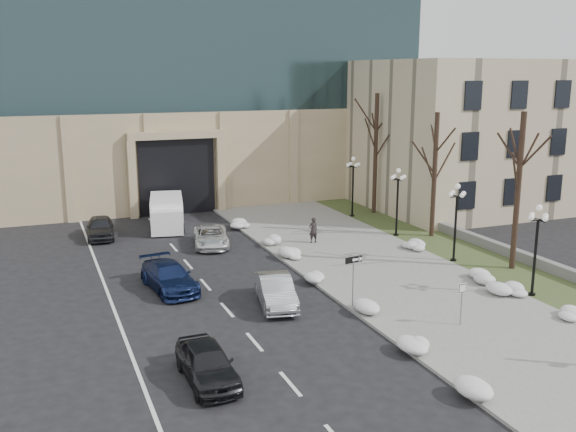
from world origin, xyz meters
The scene contains 34 objects.
ground centered at (0.00, 0.00, 0.00)m, with size 160.00×160.00×0.00m, color black.
sidewalk centered at (3.50, 14.00, 0.06)m, with size 9.00×40.00×0.12m, color gray.
curb centered at (-1.00, 14.00, 0.07)m, with size 0.30×40.00×0.14m, color gray.
grass_strip centered at (10.00, 14.00, 0.05)m, with size 4.00×40.00×0.10m, color #3B4824.
stone_wall centered at (12.00, 16.00, 0.35)m, with size 0.50×30.00×0.70m, color slate.
classical_building centered at (22.00, 27.98, 6.00)m, with size 22.00×18.12×12.00m.
car_a centered at (-9.24, 3.34, 0.72)m, with size 1.69×4.21×1.43m, color black.
car_b centered at (-4.12, 9.73, 0.73)m, with size 1.55×4.45×1.47m, color #9A9DA1.
car_c centered at (-8.44, 13.90, 0.71)m, with size 1.99×4.90×1.42m, color #16234F.
car_d centered at (-4.14, 21.42, 0.64)m, with size 2.12×4.61×1.28m, color silver.
car_e centered at (-10.58, 26.32, 0.74)m, with size 1.75×4.34×1.48m, color #2B2B2F.
pedestrian centered at (2.19, 19.33, 0.96)m, with size 0.62×0.41×1.69m, color black.
box_truck centered at (-5.71, 27.87, 1.01)m, with size 3.48×6.89×2.09m.
one_way_sign centered at (-0.68, 7.97, 2.13)m, with size 0.97×0.28×2.58m.
keep_sign centered at (2.52, 4.09, 1.51)m, with size 0.44×0.06×2.05m.
snow_clump_a centered at (-0.78, -1.55, 0.30)m, with size 1.10×1.60×0.36m, color white.
snow_clump_b centered at (-0.64, 2.94, 0.30)m, with size 1.10×1.60×0.36m, color white.
snow_clump_c centered at (-0.36, 6.96, 0.30)m, with size 1.10×1.60×0.36m, color white.
snow_clump_d centered at (-0.81, 11.97, 0.30)m, with size 1.10×1.60×0.36m, color white.
snow_clump_e centered at (-0.50, 16.37, 0.30)m, with size 1.10×1.60×0.36m, color white.
snow_clump_f centered at (-0.34, 20.09, 0.30)m, with size 1.10×1.60×0.36m, color white.
snow_clump_g centered at (-0.90, 25.34, 0.30)m, with size 1.10×1.60×0.36m, color white.
snow_clump_h centered at (7.76, 3.03, 0.30)m, with size 1.10×1.60×0.36m, color white.
snow_clump_i centered at (7.50, 8.62, 0.30)m, with size 1.10×1.60×0.36m, color white.
snow_clump_j centered at (7.51, 15.52, 0.30)m, with size 1.10×1.60×0.36m, color white.
snow_clump_k centered at (7.23, 15.36, 0.30)m, with size 1.10×1.60×0.36m, color white.
snow_clump_l centered at (7.21, 6.50, 0.30)m, with size 1.10×1.60×0.36m, color white.
lamppost_a centered at (8.30, 6.00, 3.07)m, with size 1.18×1.18×4.76m.
lamppost_b centered at (8.30, 12.50, 3.07)m, with size 1.18×1.18×4.76m.
lamppost_c centered at (8.30, 19.00, 3.07)m, with size 1.18×1.18×4.76m.
lamppost_d centered at (8.30, 25.50, 3.07)m, with size 1.18×1.18×4.76m.
tree_near centered at (10.50, 10.00, 5.83)m, with size 3.20×3.20×9.00m.
tree_mid centered at (10.50, 18.00, 5.50)m, with size 3.20×3.20×8.50m.
tree_far centered at (10.50, 26.00, 6.15)m, with size 3.20×3.20×9.50m.
Camera 1 is at (-14.60, -17.83, 11.12)m, focal length 40.00 mm.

